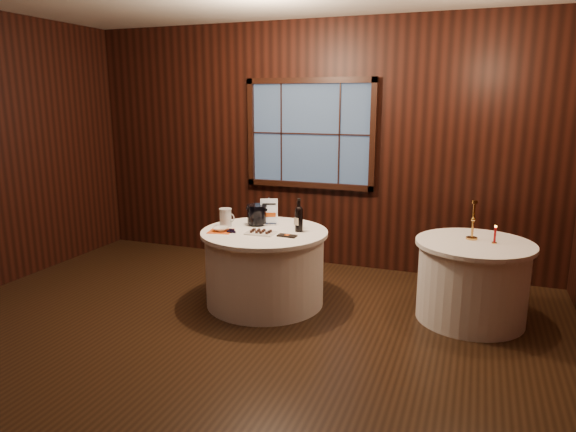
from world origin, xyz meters
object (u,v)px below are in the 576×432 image
at_px(port_bottle_left, 298,217).
at_px(port_bottle_right, 299,217).
at_px(side_table, 472,281).
at_px(sign_stand, 269,216).
at_px(brass_candlestick, 473,225).
at_px(glass_pitcher, 226,217).
at_px(ice_bucket, 257,214).
at_px(main_table, 265,267).
at_px(chocolate_box, 287,236).
at_px(grape_bunch, 232,231).
at_px(red_candle, 495,236).
at_px(cracker_bowl, 221,229).
at_px(chocolate_plate, 261,232).

distance_m(port_bottle_left, port_bottle_right, 0.13).
bearing_deg(port_bottle_left, side_table, -9.48).
height_order(sign_stand, brass_candlestick, brass_candlestick).
distance_m(port_bottle_left, glass_pitcher, 0.76).
bearing_deg(sign_stand, ice_bucket, -176.73).
xyz_separation_m(main_table, brass_candlestick, (1.97, 0.39, 0.52)).
height_order(port_bottle_left, chocolate_box, port_bottle_left).
height_order(main_table, port_bottle_right, port_bottle_right).
distance_m(ice_bucket, brass_candlestick, 2.14).
bearing_deg(sign_stand, port_bottle_right, -43.18).
bearing_deg(port_bottle_right, glass_pitcher, -152.93).
height_order(ice_bucket, grape_bunch, ice_bucket).
bearing_deg(red_candle, cracker_bowl, -169.49).
xyz_separation_m(main_table, cracker_bowl, (-0.40, -0.17, 0.40)).
relative_size(main_table, port_bottle_right, 3.81).
height_order(ice_bucket, chocolate_box, ice_bucket).
bearing_deg(main_table, brass_candlestick, 11.14).
bearing_deg(brass_candlestick, main_table, -168.86).
distance_m(glass_pitcher, red_candle, 2.63).
relative_size(glass_pitcher, brass_candlestick, 0.50).
xyz_separation_m(ice_bucket, brass_candlestick, (2.13, 0.19, 0.02)).
bearing_deg(chocolate_plate, chocolate_box, -0.22).
distance_m(port_bottle_right, chocolate_plate, 0.41).
distance_m(cracker_bowl, brass_candlestick, 2.44).
bearing_deg(side_table, ice_bucket, -177.16).
bearing_deg(brass_candlestick, port_bottle_right, -169.96).
bearing_deg(main_table, glass_pitcher, 175.48).
bearing_deg(brass_candlestick, cracker_bowl, -166.74).
bearing_deg(brass_candlestick, grape_bunch, -165.84).
relative_size(glass_pitcher, red_candle, 1.10).
bearing_deg(main_table, red_candle, 8.02).
distance_m(grape_bunch, cracker_bowl, 0.13).
distance_m(sign_stand, red_candle, 2.22).
xyz_separation_m(main_table, chocolate_box, (0.29, -0.13, 0.39)).
distance_m(chocolate_box, grape_bunch, 0.57).
xyz_separation_m(side_table, chocolate_plate, (-1.99, -0.43, 0.40)).
height_order(sign_stand, ice_bucket, sign_stand).
bearing_deg(cracker_bowl, sign_stand, 50.02).
bearing_deg(cracker_bowl, red_candle, 10.51).
relative_size(side_table, brass_candlestick, 2.87).
bearing_deg(ice_bucket, port_bottle_left, 2.45).
xyz_separation_m(sign_stand, ice_bucket, (-0.12, -0.05, 0.02)).
relative_size(sign_stand, port_bottle_right, 0.87).
height_order(side_table, brass_candlestick, brass_candlestick).
distance_m(chocolate_plate, grape_bunch, 0.29).
bearing_deg(main_table, port_bottle_left, 36.52).
xyz_separation_m(grape_bunch, red_candle, (2.44, 0.48, 0.05)).
distance_m(chocolate_box, red_candle, 1.92).
height_order(sign_stand, port_bottle_left, sign_stand).
relative_size(chocolate_plate, brass_candlestick, 0.76).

